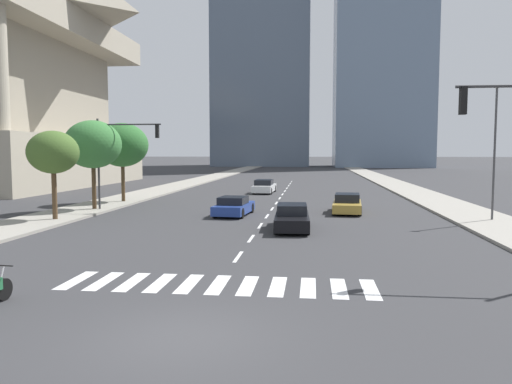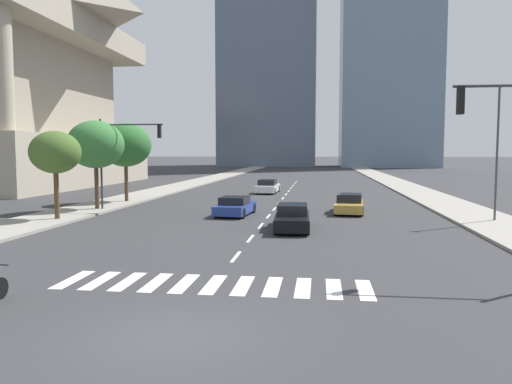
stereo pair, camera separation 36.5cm
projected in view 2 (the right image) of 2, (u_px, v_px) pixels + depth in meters
ground_plane at (171, 337)px, 10.68m from camera, size 800.00×800.00×0.00m
sidewalk_east at (442, 202)px, 38.70m from camera, size 4.00×260.00×0.15m
sidewalk_west at (132, 198)px, 41.96m from camera, size 4.00×260.00×0.15m
crosswalk_near at (213, 284)px, 14.91m from camera, size 9.45×2.21×0.01m
lane_divider_center at (283, 198)px, 42.58m from camera, size 0.14×50.00×0.01m
sedan_blue_0 at (235, 207)px, 31.15m from camera, size 2.19×4.41×1.19m
sedan_white_1 at (268, 187)px, 48.05m from camera, size 2.04×4.81×1.31m
sedan_gold_2 at (349, 204)px, 32.37m from camera, size 2.12×4.60×1.25m
sedan_black_3 at (292, 218)px, 25.52m from camera, size 1.90×4.85×1.29m
traffic_signal_far at (123, 147)px, 32.99m from camera, size 4.65×0.28×6.06m
street_lamp_east at (498, 142)px, 27.58m from camera, size 0.50×0.24×7.60m
street_tree_nearest at (55, 153)px, 28.24m from camera, size 2.87×2.87×5.05m
street_tree_second at (96, 145)px, 33.30m from camera, size 3.79×3.79×5.97m
street_tree_third at (125, 145)px, 38.42m from camera, size 3.99×3.99×6.08m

